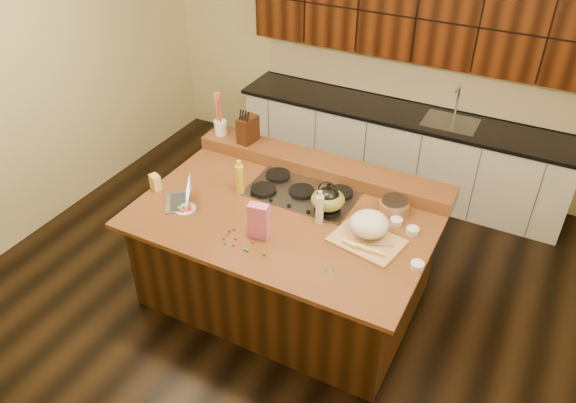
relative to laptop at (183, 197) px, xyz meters
The scene contains 33 objects.
room 0.94m from the laptop, 18.36° to the left, with size 5.52×5.02×2.72m.
island 1.00m from the laptop, 18.36° to the left, with size 2.40×1.60×0.92m.
back_ledge 1.27m from the laptop, 49.85° to the left, with size 2.40×0.30×0.12m, color black.
cooktop 1.00m from the laptop, 34.91° to the left, with size 0.92×0.52×0.05m.
back_counter 2.74m from the laptop, 65.84° to the left, with size 3.70×0.66×2.40m.
kettle 1.21m from the laptop, 21.54° to the left, with size 0.20×0.20×0.18m, color black.
green_bowl 1.21m from the laptop, 21.54° to the left, with size 0.28×0.28×0.15m, color olive.
laptop is the anchor object (origin of this frame).
oil_bottle 0.50m from the laptop, 44.93° to the left, with size 0.07×0.07×0.27m, color gold.
vinegar_bottle 1.16m from the laptop, 14.19° to the left, with size 0.06×0.06×0.25m, color silver.
wooden_tray 1.56m from the laptop, 10.39° to the left, with size 0.58×0.47×0.21m.
ramekin_a 1.97m from the laptop, ahead, with size 0.10×0.10×0.04m, color white.
ramekin_b 1.89m from the laptop, 15.23° to the left, with size 0.10×0.10×0.04m, color white.
ramekin_c 1.76m from the laptop, 18.21° to the left, with size 0.10×0.10×0.04m, color white.
strainer_bowl 1.75m from the laptop, 23.72° to the left, with size 0.24×0.24×0.09m, color #996B3F.
kitchen_timer 1.44m from the laptop, ahead, with size 0.08×0.08×0.07m, color silver.
pink_bag 0.79m from the laptop, ahead, with size 0.16×0.08×0.29m, color pink.
candy_plate 0.11m from the laptop, 44.87° to the right, with size 0.18×0.18×0.01m, color white.
package_box 0.34m from the laptop, 169.68° to the left, with size 0.10×0.07×0.14m, color #EAB552.
utensil_crock 1.01m from the laptop, 104.42° to the left, with size 0.12×0.12×0.14m, color white.
knife_block 0.99m from the laptop, 86.56° to the left, with size 0.12×0.20×0.25m, color black.
gumdrop_0 0.62m from the laptop, 23.98° to the right, with size 0.02×0.02×0.02m, color red.
gumdrop_1 0.83m from the laptop, 20.06° to the right, with size 0.02×0.02×0.02m, color #198C26.
gumdrop_2 0.73m from the laptop, 22.82° to the right, with size 0.02×0.02×0.02m, color red.
gumdrop_3 0.59m from the laptop, 18.62° to the right, with size 0.02×0.02×0.02m, color #198C26.
gumdrop_4 0.81m from the laptop, 13.53° to the right, with size 0.02×0.02×0.02m, color red.
gumdrop_5 0.58m from the laptop, 11.55° to the right, with size 0.02×0.02×0.02m, color #198C26.
gumdrop_6 0.57m from the laptop, 15.73° to the right, with size 0.02×0.02×0.02m, color red.
gumdrop_7 0.97m from the laptop, 15.96° to the right, with size 0.02×0.02×0.02m, color #198C26.
gumdrop_8 0.58m from the laptop, 11.55° to the right, with size 0.02×0.02×0.02m, color red.
gumdrop_9 0.85m from the laptop, 19.88° to the right, with size 0.02×0.02×0.02m, color #198C26.
gumdrop_10 0.68m from the laptop, 18.07° to the right, with size 0.02×0.02×0.02m, color red.
gumdrop_11 0.67m from the laptop, 25.86° to the right, with size 0.02×0.02×0.02m, color #198C26.
Camera 1 is at (1.72, -3.25, 3.64)m, focal length 35.00 mm.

